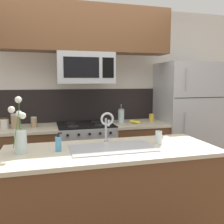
# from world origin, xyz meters

# --- Properties ---
(ground_plane) EXTENTS (10.00, 10.00, 0.00)m
(ground_plane) POSITION_xyz_m (0.00, 0.00, 0.00)
(ground_plane) COLOR brown
(rear_partition) EXTENTS (5.20, 0.10, 2.60)m
(rear_partition) POSITION_xyz_m (0.30, 1.28, 1.30)
(rear_partition) COLOR silver
(rear_partition) RESTS_ON ground
(splash_band) EXTENTS (3.04, 0.01, 0.48)m
(splash_band) POSITION_xyz_m (0.00, 1.22, 1.15)
(splash_band) COLOR black
(splash_band) RESTS_ON rear_partition
(back_counter_left) EXTENTS (0.79, 0.65, 0.91)m
(back_counter_left) POSITION_xyz_m (-0.76, 0.90, 0.46)
(back_counter_left) COLOR brown
(back_counter_left) RESTS_ON ground
(back_counter_right) EXTENTS (0.80, 0.65, 0.91)m
(back_counter_right) POSITION_xyz_m (0.76, 0.90, 0.46)
(back_counter_right) COLOR brown
(back_counter_right) RESTS_ON ground
(stove_range) EXTENTS (0.76, 0.64, 0.93)m
(stove_range) POSITION_xyz_m (0.00, 0.90, 0.46)
(stove_range) COLOR #A8AAAF
(stove_range) RESTS_ON ground
(microwave) EXTENTS (0.74, 0.40, 0.40)m
(microwave) POSITION_xyz_m (0.00, 0.88, 1.68)
(microwave) COLOR #A8AAAF
(upper_cabinet_band) EXTENTS (2.28, 0.34, 0.60)m
(upper_cabinet_band) POSITION_xyz_m (0.00, 0.85, 2.18)
(upper_cabinet_band) COLOR brown
(refrigerator) EXTENTS (0.89, 0.74, 1.78)m
(refrigerator) POSITION_xyz_m (1.59, 0.92, 0.89)
(refrigerator) COLOR #A8AAAF
(refrigerator) RESTS_ON ground
(storage_jar_tall) EXTENTS (0.11, 0.11, 0.14)m
(storage_jar_tall) POSITION_xyz_m (-1.04, 0.93, 0.98)
(storage_jar_tall) COLOR silver
(storage_jar_tall) RESTS_ON back_counter_left
(storage_jar_medium) EXTENTS (0.11, 0.11, 0.19)m
(storage_jar_medium) POSITION_xyz_m (-0.90, 0.87, 1.01)
(storage_jar_medium) COLOR #997F5B
(storage_jar_medium) RESTS_ON back_counter_left
(storage_jar_short) EXTENTS (0.08, 0.08, 0.13)m
(storage_jar_short) POSITION_xyz_m (-0.68, 0.93, 0.98)
(storage_jar_short) COLOR #997F5B
(storage_jar_short) RESTS_ON back_counter_left
(banana_bunch) EXTENTS (0.19, 0.16, 0.08)m
(banana_bunch) POSITION_xyz_m (0.72, 0.84, 0.93)
(banana_bunch) COLOR yellow
(banana_bunch) RESTS_ON back_counter_right
(french_press) EXTENTS (0.09, 0.09, 0.27)m
(french_press) POSITION_xyz_m (0.53, 0.96, 1.01)
(french_press) COLOR silver
(french_press) RESTS_ON back_counter_right
(coffee_tin) EXTENTS (0.08, 0.08, 0.11)m
(coffee_tin) POSITION_xyz_m (1.01, 0.95, 0.97)
(coffee_tin) COLOR gold
(coffee_tin) RESTS_ON back_counter_right
(island_counter) EXTENTS (1.92, 0.78, 0.91)m
(island_counter) POSITION_xyz_m (0.04, -0.35, 0.46)
(island_counter) COLOR brown
(island_counter) RESTS_ON ground
(kitchen_sink) EXTENTS (0.76, 0.41, 0.16)m
(kitchen_sink) POSITION_xyz_m (0.04, -0.35, 0.84)
(kitchen_sink) COLOR #ADAFB5
(kitchen_sink) RESTS_ON island_counter
(sink_faucet) EXTENTS (0.14, 0.14, 0.31)m
(sink_faucet) POSITION_xyz_m (0.04, -0.15, 1.11)
(sink_faucet) COLOR #B7BABF
(sink_faucet) RESTS_ON island_counter
(dish_soap_bottle) EXTENTS (0.06, 0.05, 0.16)m
(dish_soap_bottle) POSITION_xyz_m (-0.43, -0.32, 0.98)
(dish_soap_bottle) COLOR #4C93C6
(dish_soap_bottle) RESTS_ON island_counter
(drinking_glass) EXTENTS (0.06, 0.06, 0.13)m
(drinking_glass) POSITION_xyz_m (0.51, -0.32, 0.97)
(drinking_glass) COLOR silver
(drinking_glass) RESTS_ON island_counter
(flower_vase) EXTENTS (0.13, 0.20, 0.48)m
(flower_vase) POSITION_xyz_m (-0.74, -0.30, 1.06)
(flower_vase) COLOR silver
(flower_vase) RESTS_ON island_counter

